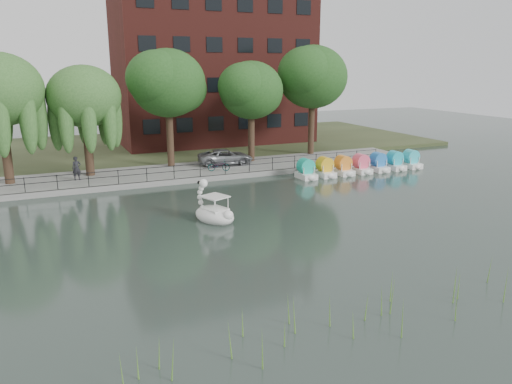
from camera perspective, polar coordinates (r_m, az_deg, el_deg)
ground_plane at (r=25.90m, az=2.56°, el=-4.92°), size 120.00×120.00×0.00m
promenade at (r=40.29m, az=-7.55°, el=2.30°), size 40.00×6.00×0.40m
kerb at (r=37.53m, az=-6.28°, el=1.44°), size 40.00×0.25×0.40m
land_strip at (r=53.67m, az=-11.80°, el=5.12°), size 60.00×22.00×0.36m
railing at (r=37.52m, az=-6.41°, el=2.91°), size 32.00×0.05×1.00m
apartment_building at (r=54.85m, az=-4.89°, el=15.19°), size 20.00×10.07×18.00m
willow_mid at (r=39.09m, az=-19.05°, el=10.24°), size 5.32×5.32×8.15m
broadleaf_center at (r=41.11m, az=-10.05°, el=12.10°), size 6.00×6.00×9.25m
broadleaf_right at (r=42.90m, az=-0.55°, el=11.50°), size 5.40×5.40×8.32m
broadleaf_far at (r=46.68m, az=6.49°, el=12.89°), size 6.30×6.30×9.71m
minivan at (r=41.90m, az=-3.51°, el=4.16°), size 3.02×5.49×1.46m
bicycle at (r=39.31m, az=-4.29°, el=3.13°), size 1.18×1.82×1.00m
pedestrian at (r=38.28m, az=-19.84°, el=2.74°), size 0.78×0.59×1.98m
swan_boat at (r=28.17m, az=-4.84°, el=-2.29°), size 2.57×3.11×2.26m
pedal_boat_row at (r=41.31m, az=11.92°, el=2.99°), size 11.35×1.70×1.40m
reed_bank at (r=19.56m, az=20.74°, el=-10.61°), size 24.00×2.40×1.20m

